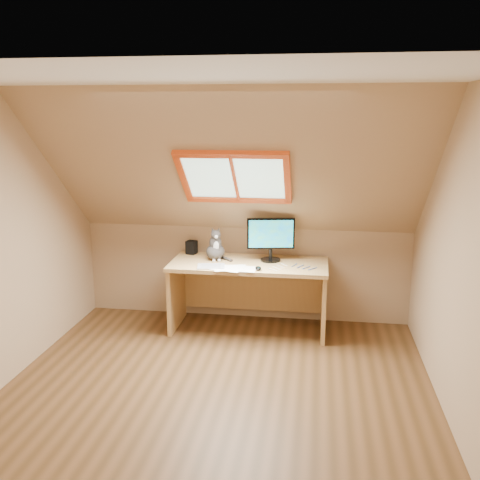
# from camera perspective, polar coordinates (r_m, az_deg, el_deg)

# --- Properties ---
(ground) EXTENTS (3.50, 3.50, 0.00)m
(ground) POSITION_cam_1_polar(r_m,az_deg,el_deg) (4.43, -2.69, -16.28)
(ground) COLOR brown
(ground) RESTS_ON ground
(room_shell) EXTENTS (3.52, 3.52, 2.41)m
(room_shell) POSITION_cam_1_polar(r_m,az_deg,el_deg) (3.84, -3.18, 1.91)
(room_shell) COLOR tan
(room_shell) RESTS_ON ground
(desk) EXTENTS (1.58, 0.69, 0.72)m
(desk) POSITION_cam_1_polar(r_m,az_deg,el_deg) (5.54, 1.03, -4.43)
(desk) COLOR tan
(desk) RESTS_ON ground
(monitor) EXTENTS (0.48, 0.20, 0.44)m
(monitor) POSITION_cam_1_polar(r_m,az_deg,el_deg) (5.41, 3.30, 0.38)
(monitor) COLOR black
(monitor) RESTS_ON desk
(cat) EXTENTS (0.25, 0.27, 0.35)m
(cat) POSITION_cam_1_polar(r_m,az_deg,el_deg) (5.48, -2.63, -0.85)
(cat) COLOR #3E3836
(cat) RESTS_ON desk
(desk_speaker) EXTENTS (0.12, 0.12, 0.14)m
(desk_speaker) POSITION_cam_1_polar(r_m,az_deg,el_deg) (5.74, -5.19, -0.78)
(desk_speaker) COLOR black
(desk_speaker) RESTS_ON desk
(graphics_tablet) EXTENTS (0.29, 0.23, 0.01)m
(graphics_tablet) POSITION_cam_1_polar(r_m,az_deg,el_deg) (5.26, -3.11, -2.82)
(graphics_tablet) COLOR #B2B2B7
(graphics_tablet) RESTS_ON desk
(mouse) EXTENTS (0.08, 0.11, 0.03)m
(mouse) POSITION_cam_1_polar(r_m,az_deg,el_deg) (5.15, 1.96, -3.03)
(mouse) COLOR black
(mouse) RESTS_ON desk
(papers) EXTENTS (0.35, 0.30, 0.01)m
(papers) POSITION_cam_1_polar(r_m,az_deg,el_deg) (5.18, -0.94, -3.08)
(papers) COLOR white
(papers) RESTS_ON desk
(cables) EXTENTS (0.51, 0.26, 0.01)m
(cables) POSITION_cam_1_polar(r_m,az_deg,el_deg) (5.25, 5.73, -2.90)
(cables) COLOR silver
(cables) RESTS_ON desk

